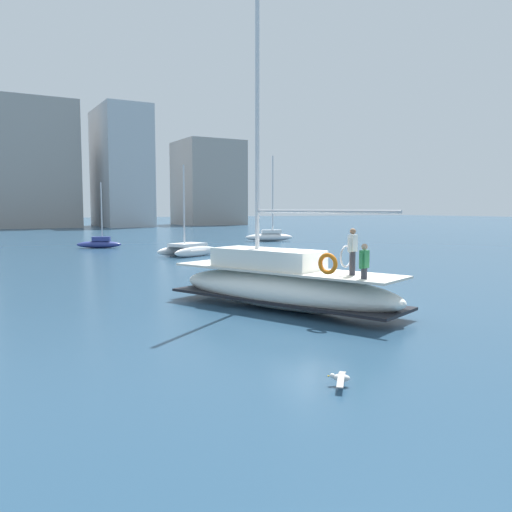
{
  "coord_description": "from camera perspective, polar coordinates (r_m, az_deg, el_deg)",
  "views": [
    {
      "loc": [
        -10.93,
        -15.26,
        3.72
      ],
      "look_at": [
        -0.68,
        2.91,
        1.8
      ],
      "focal_mm": 36.59,
      "sensor_mm": 36.0,
      "label": 1
    }
  ],
  "objects": [
    {
      "name": "ground_plane",
      "position": [
        19.14,
        6.11,
        -5.98
      ],
      "size": [
        400.0,
        400.0,
        0.0
      ],
      "primitive_type": "plane",
      "color": "navy"
    },
    {
      "name": "main_sailboat",
      "position": [
        19.39,
        2.73,
        -3.1
      ],
      "size": [
        5.77,
        9.81,
        12.05
      ],
      "color": "white",
      "rests_on": "ground"
    },
    {
      "name": "moored_sloop_near",
      "position": [
        50.88,
        -16.75,
        1.37
      ],
      "size": [
        4.12,
        2.51,
        6.12
      ],
      "color": "navy",
      "rests_on": "ground"
    },
    {
      "name": "moored_sloop_far",
      "position": [
        41.04,
        -7.48,
        0.8
      ],
      "size": [
        5.33,
        4.14,
        7.03
      ],
      "color": "white",
      "rests_on": "ground"
    },
    {
      "name": "moored_catamaran",
      "position": [
        58.9,
        1.47,
        2.23
      ],
      "size": [
        5.59,
        2.87,
        9.56
      ],
      "color": "white",
      "rests_on": "ground"
    },
    {
      "name": "seagull",
      "position": [
        11.34,
        9.23,
        -12.97
      ],
      "size": [
        0.81,
        0.87,
        0.17
      ],
      "color": "silver",
      "rests_on": "ground"
    },
    {
      "name": "waterfront_buildings",
      "position": [
        110.74,
        -24.49,
        8.42
      ],
      "size": [
        85.89,
        22.34,
        23.96
      ],
      "color": "beige",
      "rests_on": "ground"
    }
  ]
}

